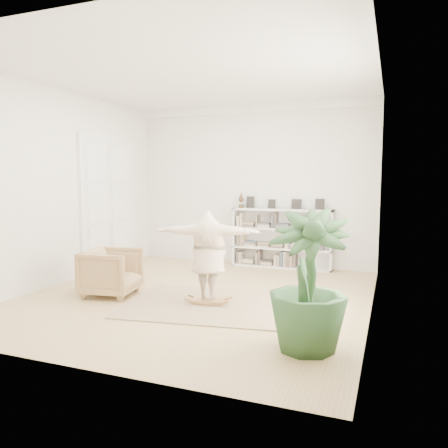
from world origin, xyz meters
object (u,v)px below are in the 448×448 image
at_px(person, 208,253).
at_px(houseplant, 308,281).
at_px(armchair, 111,272).
at_px(bookshelf, 282,239).
at_px(rocker_board, 209,300).

distance_m(person, houseplant, 2.16).
xyz_separation_m(armchair, person, (1.75, 0.07, 0.42)).
distance_m(armchair, person, 1.80).
bearing_deg(houseplant, person, 144.64).
bearing_deg(bookshelf, rocker_board, -96.72).
bearing_deg(bookshelf, person, -96.72).
distance_m(rocker_board, houseplant, 2.28).
height_order(bookshelf, rocker_board, bookshelf).
bearing_deg(houseplant, bookshelf, 107.18).
height_order(armchair, rocker_board, armchair).
bearing_deg(person, houseplant, 135.95).
bearing_deg(person, armchair, -6.40).
distance_m(bookshelf, rocker_board, 3.29).
bearing_deg(armchair, rocker_board, -97.43).
bearing_deg(bookshelf, houseplant, -72.82).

